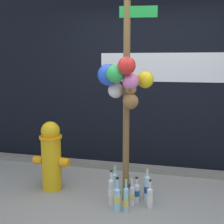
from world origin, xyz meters
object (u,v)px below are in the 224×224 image
(bottle_7, at_px, (111,191))
(bottle_4, at_px, (137,192))
(bottle_6, at_px, (150,197))
(bottle_3, at_px, (132,195))
(bottle_5, at_px, (147,187))
(fire_hydrant, at_px, (51,155))
(bottle_8, at_px, (126,199))
(bottle_1, at_px, (117,198))
(bottle_2, at_px, (128,183))
(memorial_post, at_px, (124,67))
(bottle_0, at_px, (115,181))

(bottle_7, bearing_deg, bottle_4, 24.11)
(bottle_4, relative_size, bottle_6, 0.92)
(bottle_3, height_order, bottle_4, bottle_3)
(bottle_3, bearing_deg, bottle_5, 50.69)
(fire_hydrant, distance_m, bottle_8, 1.15)
(fire_hydrant, xyz_separation_m, bottle_1, (0.96, -0.36, -0.30))
(bottle_3, distance_m, bottle_5, 0.24)
(bottle_2, relative_size, bottle_7, 0.93)
(memorial_post, bearing_deg, bottle_1, -96.49)
(bottle_5, bearing_deg, fire_hydrant, 178.77)
(bottle_6, bearing_deg, bottle_2, 140.60)
(bottle_0, distance_m, bottle_8, 0.51)
(fire_hydrant, relative_size, bottle_8, 2.41)
(memorial_post, distance_m, bottle_6, 1.50)
(memorial_post, distance_m, bottle_3, 1.47)
(fire_hydrant, height_order, bottle_0, fire_hydrant)
(memorial_post, height_order, bottle_4, memorial_post)
(bottle_1, distance_m, bottle_4, 0.32)
(memorial_post, xyz_separation_m, bottle_3, (0.12, -0.06, -1.46))
(bottle_1, relative_size, bottle_5, 0.98)
(bottle_4, bearing_deg, bottle_8, -107.16)
(fire_hydrant, bearing_deg, bottle_7, -14.47)
(bottle_5, bearing_deg, bottle_4, -149.17)
(bottle_1, bearing_deg, bottle_7, 126.66)
(bottle_2, relative_size, bottle_3, 1.10)
(bottle_7, bearing_deg, bottle_5, 26.16)
(bottle_0, bearing_deg, memorial_post, -57.72)
(bottle_1, bearing_deg, memorial_post, 83.51)
(memorial_post, xyz_separation_m, bottle_2, (0.02, 0.20, -1.44))
(fire_hydrant, xyz_separation_m, bottle_7, (0.85, -0.22, -0.29))
(bottle_1, height_order, bottle_2, bottle_1)
(bottle_5, distance_m, bottle_6, 0.18)
(bottle_6, bearing_deg, bottle_0, 147.97)
(fire_hydrant, bearing_deg, bottle_3, -10.83)
(memorial_post, bearing_deg, bottle_2, 83.95)
(bottle_0, xyz_separation_m, bottle_2, (0.18, -0.05, 0.01))
(bottle_0, bearing_deg, bottle_4, -32.52)
(fire_hydrant, xyz_separation_m, bottle_0, (0.82, 0.10, -0.31))
(bottle_1, distance_m, bottle_8, 0.10)
(bottle_5, bearing_deg, bottle_7, -153.84)
(bottle_0, distance_m, bottle_1, 0.48)
(bottle_0, height_order, bottle_4, bottle_0)
(bottle_4, relative_size, bottle_7, 0.74)
(memorial_post, distance_m, bottle_4, 1.48)
(bottle_0, xyz_separation_m, bottle_6, (0.48, -0.30, -0.02))
(bottle_1, bearing_deg, bottle_2, 83.72)
(bottle_3, relative_size, bottle_8, 0.92)
(bottle_3, xyz_separation_m, bottle_7, (-0.24, -0.01, 0.03))
(memorial_post, relative_size, bottle_1, 6.88)
(bottle_2, bearing_deg, bottle_1, -96.28)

